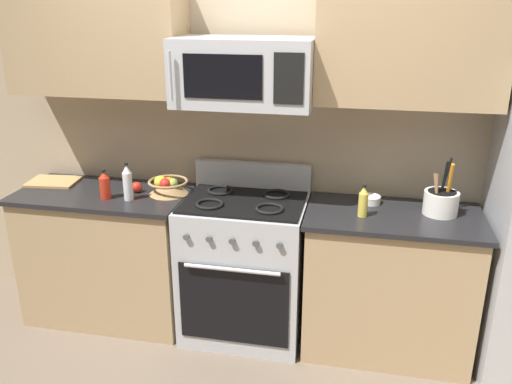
{
  "coord_description": "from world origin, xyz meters",
  "views": [
    {
      "loc": [
        0.69,
        -2.27,
        2.09
      ],
      "look_at": [
        0.1,
        0.57,
        1.03
      ],
      "focal_mm": 37.22,
      "sensor_mm": 36.0,
      "label": 1
    }
  ],
  "objects_px": {
    "microwave": "(244,72)",
    "prep_bowl": "(370,199)",
    "range_oven": "(245,266)",
    "cutting_board": "(53,182)",
    "bottle_vinegar": "(128,183)",
    "bottle_hot_sauce": "(105,185)",
    "apple_loose": "(137,187)",
    "bottle_oil": "(363,202)",
    "fruit_basket": "(168,186)",
    "utensil_crock": "(441,202)"
  },
  "relations": [
    {
      "from": "microwave",
      "to": "prep_bowl",
      "type": "distance_m",
      "value": 1.08
    },
    {
      "from": "range_oven",
      "to": "cutting_board",
      "type": "relative_size",
      "value": 3.38
    },
    {
      "from": "range_oven",
      "to": "bottle_vinegar",
      "type": "xyz_separation_m",
      "value": [
        -0.71,
        -0.1,
        0.55
      ]
    },
    {
      "from": "cutting_board",
      "to": "bottle_hot_sauce",
      "type": "bearing_deg",
      "value": -22.45
    },
    {
      "from": "apple_loose",
      "to": "cutting_board",
      "type": "relative_size",
      "value": 0.21
    },
    {
      "from": "bottle_oil",
      "to": "bottle_hot_sauce",
      "type": "bearing_deg",
      "value": -178.69
    },
    {
      "from": "microwave",
      "to": "apple_loose",
      "type": "height_order",
      "value": "microwave"
    },
    {
      "from": "apple_loose",
      "to": "prep_bowl",
      "type": "bearing_deg",
      "value": 4.31
    },
    {
      "from": "bottle_vinegar",
      "to": "prep_bowl",
      "type": "distance_m",
      "value": 1.5
    },
    {
      "from": "range_oven",
      "to": "microwave",
      "type": "relative_size",
      "value": 1.37
    },
    {
      "from": "bottle_vinegar",
      "to": "prep_bowl",
      "type": "bearing_deg",
      "value": 9.55
    },
    {
      "from": "range_oven",
      "to": "fruit_basket",
      "type": "bearing_deg",
      "value": 173.63
    },
    {
      "from": "range_oven",
      "to": "utensil_crock",
      "type": "bearing_deg",
      "value": 2.91
    },
    {
      "from": "utensil_crock",
      "to": "apple_loose",
      "type": "xyz_separation_m",
      "value": [
        -1.88,
        -0.02,
        -0.04
      ]
    },
    {
      "from": "microwave",
      "to": "bottle_oil",
      "type": "bearing_deg",
      "value": -7.31
    },
    {
      "from": "fruit_basket",
      "to": "bottle_oil",
      "type": "height_order",
      "value": "bottle_oil"
    },
    {
      "from": "apple_loose",
      "to": "prep_bowl",
      "type": "distance_m",
      "value": 1.48
    },
    {
      "from": "fruit_basket",
      "to": "apple_loose",
      "type": "bearing_deg",
      "value": -175.53
    },
    {
      "from": "fruit_basket",
      "to": "bottle_hot_sauce",
      "type": "relative_size",
      "value": 1.35
    },
    {
      "from": "cutting_board",
      "to": "prep_bowl",
      "type": "distance_m",
      "value": 2.11
    },
    {
      "from": "apple_loose",
      "to": "prep_bowl",
      "type": "xyz_separation_m",
      "value": [
        1.48,
        0.11,
        -0.01
      ]
    },
    {
      "from": "fruit_basket",
      "to": "cutting_board",
      "type": "distance_m",
      "value": 0.84
    },
    {
      "from": "cutting_board",
      "to": "bottle_vinegar",
      "type": "relative_size",
      "value": 1.34
    },
    {
      "from": "apple_loose",
      "to": "prep_bowl",
      "type": "height_order",
      "value": "apple_loose"
    },
    {
      "from": "utensil_crock",
      "to": "apple_loose",
      "type": "height_order",
      "value": "utensil_crock"
    },
    {
      "from": "range_oven",
      "to": "bottle_oil",
      "type": "bearing_deg",
      "value": -5.31
    },
    {
      "from": "bottle_oil",
      "to": "utensil_crock",
      "type": "bearing_deg",
      "value": 15.87
    },
    {
      "from": "fruit_basket",
      "to": "bottle_hot_sauce",
      "type": "height_order",
      "value": "bottle_hot_sauce"
    },
    {
      "from": "microwave",
      "to": "fruit_basket",
      "type": "bearing_deg",
      "value": 176.43
    },
    {
      "from": "range_oven",
      "to": "prep_bowl",
      "type": "relative_size",
      "value": 8.7
    },
    {
      "from": "utensil_crock",
      "to": "bottle_hot_sauce",
      "type": "distance_m",
      "value": 2.03
    },
    {
      "from": "utensil_crock",
      "to": "bottle_vinegar",
      "type": "relative_size",
      "value": 1.4
    },
    {
      "from": "apple_loose",
      "to": "range_oven",
      "type": "bearing_deg",
      "value": -3.26
    },
    {
      "from": "utensil_crock",
      "to": "cutting_board",
      "type": "bearing_deg",
      "value": 179.06
    },
    {
      "from": "cutting_board",
      "to": "bottle_hot_sauce",
      "type": "relative_size",
      "value": 1.7
    },
    {
      "from": "apple_loose",
      "to": "bottle_hot_sauce",
      "type": "xyz_separation_m",
      "value": [
        -0.15,
        -0.14,
        0.05
      ]
    },
    {
      "from": "microwave",
      "to": "prep_bowl",
      "type": "height_order",
      "value": "microwave"
    },
    {
      "from": "cutting_board",
      "to": "bottle_oil",
      "type": "distance_m",
      "value": 2.08
    },
    {
      "from": "fruit_basket",
      "to": "bottle_vinegar",
      "type": "relative_size",
      "value": 1.07
    },
    {
      "from": "utensil_crock",
      "to": "bottle_oil",
      "type": "relative_size",
      "value": 1.75
    },
    {
      "from": "apple_loose",
      "to": "bottle_vinegar",
      "type": "relative_size",
      "value": 0.29
    },
    {
      "from": "utensil_crock",
      "to": "fruit_basket",
      "type": "distance_m",
      "value": 1.67
    },
    {
      "from": "apple_loose",
      "to": "bottle_hot_sauce",
      "type": "distance_m",
      "value": 0.21
    },
    {
      "from": "fruit_basket",
      "to": "bottle_vinegar",
      "type": "distance_m",
      "value": 0.26
    },
    {
      "from": "bottle_vinegar",
      "to": "prep_bowl",
      "type": "relative_size",
      "value": 1.91
    },
    {
      "from": "apple_loose",
      "to": "bottle_oil",
      "type": "height_order",
      "value": "bottle_oil"
    },
    {
      "from": "bottle_oil",
      "to": "bottle_vinegar",
      "type": "xyz_separation_m",
      "value": [
        -1.43,
        -0.03,
        0.02
      ]
    },
    {
      "from": "cutting_board",
      "to": "bottle_oil",
      "type": "xyz_separation_m",
      "value": [
        2.07,
        -0.17,
        0.08
      ]
    },
    {
      "from": "bottle_hot_sauce",
      "to": "prep_bowl",
      "type": "distance_m",
      "value": 1.64
    },
    {
      "from": "bottle_vinegar",
      "to": "bottle_oil",
      "type": "bearing_deg",
      "value": 1.16
    }
  ]
}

